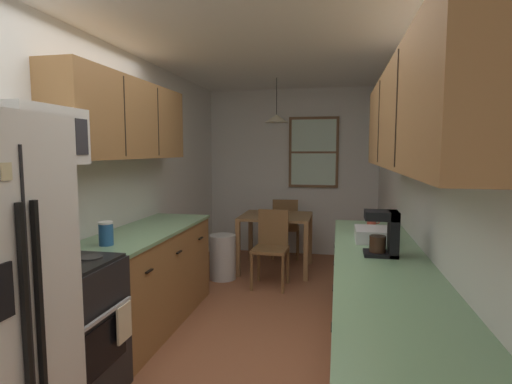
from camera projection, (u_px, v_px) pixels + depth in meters
ground_plane at (260, 320)px, 3.82m from camera, size 12.00×12.00×0.00m
wall_left at (126, 185)px, 3.96m from camera, size 0.10×9.00×2.55m
wall_right at (415, 190)px, 3.42m from camera, size 0.10×9.00×2.55m
wall_back at (292, 172)px, 6.27m from camera, size 4.40×0.10×2.55m
ceiling_slab at (260, 40)px, 3.55m from camera, size 4.40×9.00×0.08m
stove_range at (59, 333)px, 2.51m from camera, size 0.66×0.65×1.10m
microwave_over_range at (32, 136)px, 2.41m from camera, size 0.39×0.60×0.36m
counter_left at (148, 277)px, 3.69m from camera, size 0.64×1.77×0.90m
upper_cabinets_left at (126, 120)px, 3.53m from camera, size 0.33×1.85×0.69m
counter_right at (382, 328)px, 2.62m from camera, size 0.64×3.05×0.90m
upper_cabinets_right at (414, 116)px, 2.41m from camera, size 0.33×2.73×0.63m
dining_table at (276, 224)px, 5.38m from camera, size 0.92×0.82×0.75m
dining_chair_near at (271, 244)px, 4.78m from camera, size 0.41×0.41×0.90m
dining_chair_far at (286, 225)px, 5.98m from camera, size 0.43×0.43×0.90m
pendant_light at (277, 118)px, 5.24m from camera, size 0.31×0.31×0.57m
back_window at (314, 152)px, 6.10m from camera, size 0.75×0.05×1.07m
trash_bin at (223, 257)px, 5.04m from camera, size 0.33×0.33×0.56m
storage_canister at (106, 233)px, 3.01m from camera, size 0.11×0.11×0.18m
dish_towel at (124, 323)px, 2.60m from camera, size 0.02×0.16×0.24m
coffee_maker at (386, 232)px, 2.70m from camera, size 0.22×0.18×0.31m
mug_by_coffeemaker at (372, 222)px, 3.77m from camera, size 0.12×0.08×0.09m
dish_rack at (373, 235)px, 3.16m from camera, size 0.28×0.34×0.10m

